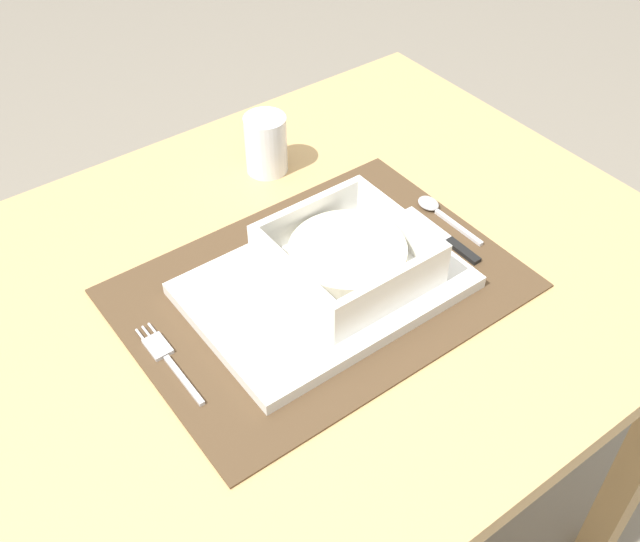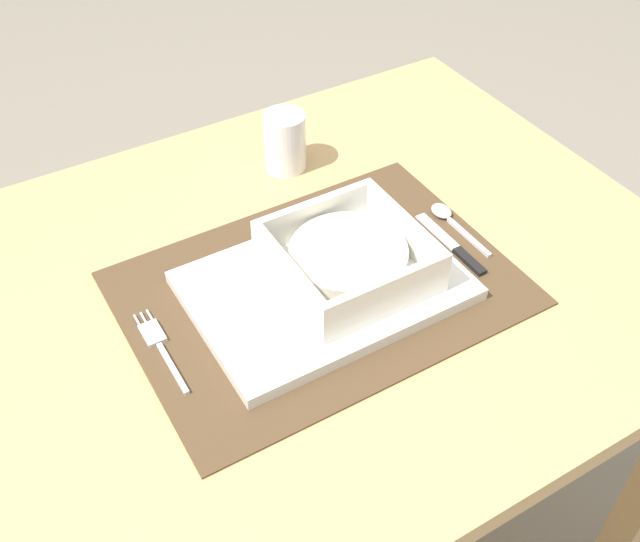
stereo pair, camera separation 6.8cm
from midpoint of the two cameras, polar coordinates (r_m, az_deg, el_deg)
dining_table at (r=0.99m, az=0.34°, el=-4.94°), size 0.96×0.73×0.72m
placemat at (r=0.90m, az=2.14°, el=-1.39°), size 0.45×0.33×0.00m
serving_plate at (r=0.89m, az=2.51°, el=-1.20°), size 0.31×0.22×0.02m
porridge_bowl at (r=0.88m, az=4.34°, el=0.75°), size 0.17×0.17×0.06m
fork at (r=0.85m, az=-9.86°, el=-5.58°), size 0.02×0.13×0.00m
spoon at (r=1.01m, az=11.48°, el=4.01°), size 0.02×0.12×0.01m
butter_knife at (r=0.97m, az=12.09°, el=1.70°), size 0.01×0.13×0.01m
bread_knife at (r=0.96m, az=10.42°, el=1.72°), size 0.01×0.13×0.01m
drinking_glass at (r=1.07m, az=-0.84°, el=9.49°), size 0.06×0.06×0.08m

